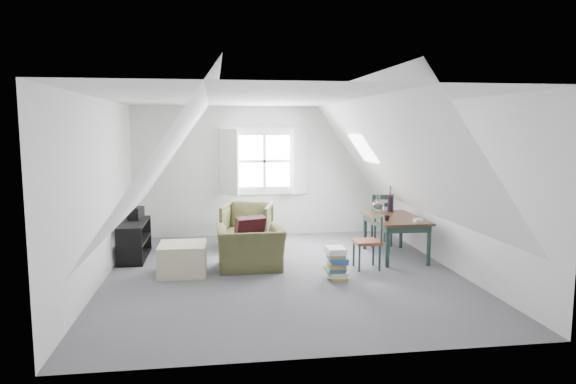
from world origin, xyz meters
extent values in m
plane|color=#535257|center=(0.00, 0.00, 0.00)|extent=(5.50, 5.50, 0.00)
plane|color=white|center=(0.00, 0.00, 2.50)|extent=(5.50, 5.50, 0.00)
plane|color=silver|center=(0.00, 2.75, 1.25)|extent=(5.00, 0.00, 5.00)
plane|color=silver|center=(0.00, -2.75, 1.25)|extent=(5.00, 0.00, 5.00)
plane|color=silver|center=(-2.50, 0.00, 1.25)|extent=(0.00, 5.50, 5.50)
plane|color=silver|center=(2.50, 0.00, 1.25)|extent=(0.00, 5.50, 5.50)
plane|color=white|center=(-1.55, 0.00, 1.78)|extent=(3.19, 5.50, 4.48)
plane|color=white|center=(1.55, 0.00, 1.78)|extent=(3.19, 5.50, 4.48)
cube|color=white|center=(0.00, 2.73, 1.45)|extent=(1.30, 0.04, 1.30)
cube|color=white|center=(-0.68, 2.57, 1.45)|extent=(0.35, 0.35, 1.25)
cube|color=white|center=(0.68, 2.57, 1.45)|extent=(0.35, 0.35, 1.25)
cube|color=white|center=(0.00, 2.72, 1.45)|extent=(1.00, 0.02, 1.00)
cube|color=white|center=(0.00, 2.70, 1.45)|extent=(1.08, 0.04, 0.05)
cube|color=white|center=(0.00, 2.70, 1.45)|extent=(0.05, 0.04, 1.08)
cube|color=white|center=(1.55, 1.30, 1.75)|extent=(0.35, 0.75, 0.47)
imported|color=#474725|center=(-0.45, 0.33, 0.00)|extent=(0.99, 0.87, 0.63)
imported|color=#474725|center=(-0.40, 1.78, 0.00)|extent=(1.01, 1.03, 0.77)
cube|color=#390F18|center=(-0.45, 0.48, 0.55)|extent=(0.51, 0.40, 0.47)
cube|color=#B4AA8C|center=(-1.44, 0.20, 0.22)|extent=(0.67, 0.67, 0.44)
cube|color=#341C0E|center=(1.93, 0.70, 0.64)|extent=(0.79, 1.32, 0.04)
cube|color=#20352E|center=(1.93, 0.70, 0.57)|extent=(0.70, 1.23, 0.11)
cylinder|color=#20352E|center=(1.60, 0.11, 0.31)|extent=(0.06, 0.06, 0.63)
cylinder|color=#20352E|center=(2.25, 0.11, 0.31)|extent=(0.06, 0.06, 0.63)
cylinder|color=#20352E|center=(1.60, 1.29, 0.31)|extent=(0.06, 0.06, 0.63)
cylinder|color=#20352E|center=(2.25, 1.29, 0.31)|extent=(0.06, 0.06, 0.63)
sphere|color=silver|center=(1.78, 1.15, 0.78)|extent=(0.21, 0.21, 0.21)
cylinder|color=silver|center=(1.78, 1.15, 0.91)|extent=(0.07, 0.07, 0.11)
cylinder|color=black|center=(2.03, 1.25, 0.79)|extent=(0.08, 0.08, 0.27)
cylinder|color=#3F2D1E|center=(2.03, 1.25, 1.08)|extent=(0.03, 0.06, 0.48)
cylinder|color=#3F2D1E|center=(2.04, 1.26, 1.08)|extent=(0.05, 0.07, 0.47)
cylinder|color=#3F2D1E|center=(2.02, 1.24, 1.08)|extent=(0.06, 0.08, 0.47)
imported|color=black|center=(1.68, 0.40, 0.66)|extent=(0.10, 0.10, 0.08)
cube|color=white|center=(2.13, 0.25, 0.68)|extent=(0.14, 0.11, 0.04)
cube|color=brown|center=(1.94, 1.58, 0.47)|extent=(0.44, 0.44, 0.05)
cylinder|color=#20352E|center=(2.12, 1.76, 0.23)|extent=(0.04, 0.04, 0.45)
cylinder|color=#20352E|center=(2.12, 1.40, 0.23)|extent=(0.04, 0.04, 0.45)
cylinder|color=#20352E|center=(1.76, 1.76, 0.23)|extent=(0.04, 0.04, 0.45)
cylinder|color=#20352E|center=(1.76, 1.40, 0.23)|extent=(0.04, 0.04, 0.45)
cylinder|color=#20352E|center=(2.12, 1.38, 0.70)|extent=(0.04, 0.04, 0.47)
cylinder|color=#20352E|center=(1.76, 1.38, 0.70)|extent=(0.04, 0.04, 0.47)
cube|color=#20352E|center=(1.94, 1.38, 0.89)|extent=(0.36, 0.03, 0.08)
cube|color=#20352E|center=(1.94, 1.38, 0.75)|extent=(0.36, 0.03, 0.06)
cube|color=brown|center=(1.27, 0.10, 0.41)|extent=(0.38, 0.38, 0.05)
cylinder|color=#20352E|center=(1.12, 0.25, 0.19)|extent=(0.03, 0.03, 0.39)
cylinder|color=#20352E|center=(1.43, 0.25, 0.19)|extent=(0.03, 0.03, 0.39)
cylinder|color=#20352E|center=(1.12, -0.06, 0.19)|extent=(0.03, 0.03, 0.39)
cylinder|color=#20352E|center=(1.43, -0.06, 0.19)|extent=(0.03, 0.03, 0.39)
cylinder|color=#20352E|center=(1.44, 0.25, 0.61)|extent=(0.03, 0.03, 0.41)
cylinder|color=#20352E|center=(1.44, -0.06, 0.61)|extent=(0.03, 0.03, 0.41)
cube|color=#20352E|center=(1.44, 0.10, 0.77)|extent=(0.03, 0.31, 0.07)
cube|color=#20352E|center=(1.44, 0.10, 0.65)|extent=(0.03, 0.31, 0.05)
cube|color=black|center=(-2.26, 1.24, 0.01)|extent=(0.39, 1.16, 0.03)
cube|color=black|center=(-2.26, 1.24, 0.29)|extent=(0.39, 1.16, 0.03)
cube|color=black|center=(-2.26, 1.24, 0.58)|extent=(0.39, 1.16, 0.03)
cube|color=black|center=(-2.26, 0.67, 0.29)|extent=(0.39, 0.03, 0.58)
cube|color=black|center=(-2.26, 1.81, 0.29)|extent=(0.39, 0.03, 0.58)
cube|color=#264C99|center=(-2.26, 0.90, 0.12)|extent=(0.17, 0.19, 0.21)
cube|color=red|center=(-2.26, 1.34, 0.12)|extent=(0.17, 0.23, 0.21)
cube|color=white|center=(-2.26, 1.05, 0.41)|extent=(0.17, 0.21, 0.19)
cube|color=black|center=(-2.26, 1.49, 0.69)|extent=(0.26, 0.31, 0.21)
cube|color=#B29933|center=(0.72, -0.36, 0.02)|extent=(0.23, 0.31, 0.04)
cube|color=white|center=(0.69, -0.34, 0.06)|extent=(0.30, 0.34, 0.04)
cube|color=white|center=(0.73, -0.36, 0.09)|extent=(0.25, 0.33, 0.04)
cube|color=#337F4C|center=(0.67, -0.36, 0.13)|extent=(0.25, 0.31, 0.03)
cube|color=#264C99|center=(0.70, -0.38, 0.16)|extent=(0.27, 0.35, 0.03)
cube|color=#B29933|center=(0.70, -0.36, 0.19)|extent=(0.24, 0.31, 0.03)
cube|color=#B29933|center=(0.71, -0.34, 0.22)|extent=(0.27, 0.34, 0.04)
cube|color=#264C99|center=(0.73, -0.38, 0.26)|extent=(0.27, 0.35, 0.04)
cube|color=#264C99|center=(0.71, -0.38, 0.30)|extent=(0.28, 0.34, 0.04)
cube|color=#B29933|center=(0.70, -0.32, 0.34)|extent=(0.25, 0.32, 0.04)
cube|color=white|center=(0.69, -0.33, 0.38)|extent=(0.26, 0.29, 0.05)
cube|color=white|center=(0.69, -0.33, 0.42)|extent=(0.26, 0.31, 0.04)
camera|label=1|loc=(-0.96, -7.14, 2.11)|focal=32.00mm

